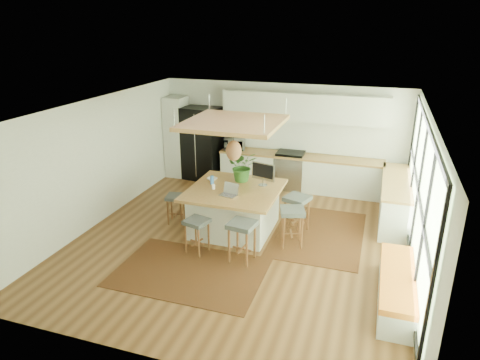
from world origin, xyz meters
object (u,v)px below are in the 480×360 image
(island, at_px, (235,209))
(stool_near_left, at_px, (197,236))
(stool_left_side, at_px, (176,207))
(monitor, at_px, (263,174))
(stool_right_back, at_px, (296,216))
(fridge, at_px, (203,146))
(stool_near_right, at_px, (242,244))
(laptop, at_px, (228,190))
(microwave, at_px, (234,143))
(island_plant, at_px, (243,169))
(stool_right_front, at_px, (292,229))

(island, xyz_separation_m, stool_near_left, (-0.36, -1.14, -0.11))
(stool_left_side, distance_m, monitor, 2.07)
(stool_right_back, bearing_deg, stool_left_side, -171.15)
(fridge, height_order, stool_near_left, fridge)
(island, height_order, monitor, monitor)
(island, distance_m, monitor, 0.96)
(stool_near_right, height_order, monitor, monitor)
(stool_left_side, bearing_deg, laptop, -13.17)
(island, xyz_separation_m, microwave, (-0.95, 2.76, 0.65))
(microwave, xyz_separation_m, island_plant, (0.96, -2.25, 0.08))
(stool_near_right, height_order, microwave, microwave)
(island, bearing_deg, island_plant, 88.28)
(monitor, relative_size, island_plant, 0.81)
(stool_near_left, bearing_deg, stool_right_back, 42.22)
(fridge, xyz_separation_m, monitor, (2.39, -2.42, 0.26))
(island, relative_size, microwave, 3.29)
(stool_near_right, bearing_deg, stool_left_side, 149.69)
(island, xyz_separation_m, monitor, (0.51, 0.37, 0.72))
(stool_near_left, bearing_deg, microwave, 98.55)
(fridge, xyz_separation_m, stool_near_left, (1.52, -3.94, -0.57))
(stool_near_left, bearing_deg, stool_right_front, 27.08)
(island_plant, bearing_deg, monitor, -15.57)
(laptop, bearing_deg, stool_right_front, 17.33)
(stool_right_front, height_order, monitor, monitor)
(island_plant, bearing_deg, laptop, -90.95)
(monitor, bearing_deg, stool_left_side, -150.51)
(laptop, xyz_separation_m, island_plant, (0.01, 0.90, 0.14))
(stool_near_right, distance_m, stool_right_back, 1.66)
(fridge, distance_m, monitor, 3.41)
(laptop, bearing_deg, island_plant, 102.49)
(stool_near_right, distance_m, island_plant, 1.95)
(stool_near_left, relative_size, microwave, 1.23)
(island, relative_size, stool_near_right, 2.35)
(monitor, distance_m, microwave, 2.80)
(stool_right_back, relative_size, microwave, 1.41)
(stool_near_left, xyz_separation_m, stool_right_front, (1.65, 0.84, 0.00))
(stool_left_side, bearing_deg, microwave, 82.34)
(stool_near_right, relative_size, monitor, 1.44)
(stool_near_left, height_order, stool_right_front, stool_right_front)
(stool_right_front, relative_size, laptop, 2.21)
(stool_right_back, relative_size, monitor, 1.46)
(stool_right_front, bearing_deg, island, 166.90)
(microwave, bearing_deg, island, -86.13)
(laptop, bearing_deg, monitor, 69.79)
(island_plant, bearing_deg, stool_right_back, -8.27)
(stool_left_side, height_order, microwave, microwave)
(stool_right_back, height_order, island_plant, island_plant)
(stool_near_left, xyz_separation_m, stool_left_side, (-0.97, 1.07, 0.00))
(island, distance_m, stool_left_side, 1.34)
(stool_right_back, distance_m, island_plant, 1.51)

